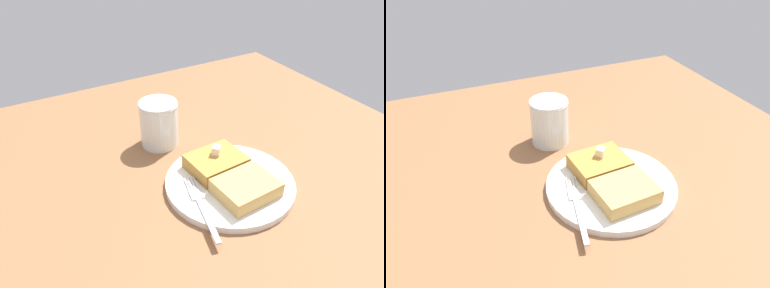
{
  "view_description": "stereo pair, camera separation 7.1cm",
  "coord_description": "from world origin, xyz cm",
  "views": [
    {
      "loc": [
        39.52,
        -24.27,
        46.37
      ],
      "look_at": [
        -12.0,
        5.48,
        6.72
      ],
      "focal_mm": 35.0,
      "sensor_mm": 36.0,
      "label": 1
    },
    {
      "loc": [
        42.72,
        -17.89,
        46.37
      ],
      "look_at": [
        -12.0,
        5.48,
        6.72
      ],
      "focal_mm": 35.0,
      "sensor_mm": 36.0,
      "label": 2
    }
  ],
  "objects": [
    {
      "name": "table_surface",
      "position": [
        0.0,
        0.0,
        1.11
      ],
      "size": [
        111.26,
        111.26,
        2.22
      ],
      "primitive_type": "cube",
      "color": "brown",
      "rests_on": "ground"
    },
    {
      "name": "plate",
      "position": [
        -2.42,
        7.84,
        2.96
      ],
      "size": [
        23.35,
        23.35,
        1.28
      ],
      "color": "silver",
      "rests_on": "table_surface"
    },
    {
      "name": "toast_slice_left",
      "position": [
        -6.7,
        7.58,
        4.88
      ],
      "size": [
        8.68,
        10.51,
        2.76
      ],
      "primitive_type": "cube",
      "rotation": [
        0.0,
        0.0,
        0.06
      ],
      "color": "#B17F38",
      "rests_on": "plate"
    },
    {
      "name": "toast_slice_middle",
      "position": [
        1.86,
        8.11,
        4.88
      ],
      "size": [
        8.68,
        10.51,
        2.76
      ],
      "primitive_type": "cube",
      "rotation": [
        0.0,
        0.0,
        0.06
      ],
      "color": "tan",
      "rests_on": "plate"
    },
    {
      "name": "butter_pat_primary",
      "position": [
        -7.46,
        8.05,
        7.08
      ],
      "size": [
        2.19,
        2.19,
        1.63
      ],
      "primitive_type": "cube",
      "rotation": [
        0.0,
        0.0,
        2.34
      ],
      "color": "beige",
      "rests_on": "toast_slice_left"
    },
    {
      "name": "fork",
      "position": [
        0.16,
        0.07,
        3.68
      ],
      "size": [
        15.9,
        5.09,
        0.36
      ],
      "color": "silver",
      "rests_on": "plate"
    },
    {
      "name": "syrup_jar",
      "position": [
        -21.58,
        3.12,
        6.56
      ],
      "size": [
        8.05,
        8.05,
        9.7
      ],
      "color": "#432307",
      "rests_on": "table_surface"
    }
  ]
}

